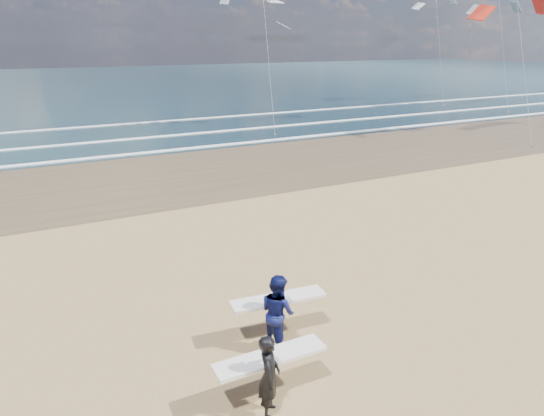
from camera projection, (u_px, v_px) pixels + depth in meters
wet_sand_strip at (423, 141)px, 32.73m from camera, size 220.00×12.00×0.01m
ocean at (185, 81)px, 78.24m from camera, size 220.00×100.00×0.02m
foam_breakers at (338, 120)px, 41.23m from camera, size 220.00×11.70×0.05m
surfer_near at (269, 373)px, 8.80m from camera, size 2.20×0.97×1.65m
surfer_far at (278, 311)px, 10.68m from camera, size 2.24×1.22×1.79m
kite_0 at (521, 36)px, 31.27m from camera, size 6.68×4.83×11.57m
kite_1 at (267, 45)px, 35.21m from camera, size 5.78×4.74×11.14m
kite_2 at (502, 33)px, 45.51m from camera, size 6.50×4.82×12.39m
kite_5 at (439, 35)px, 50.25m from camera, size 5.58×4.71×12.79m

